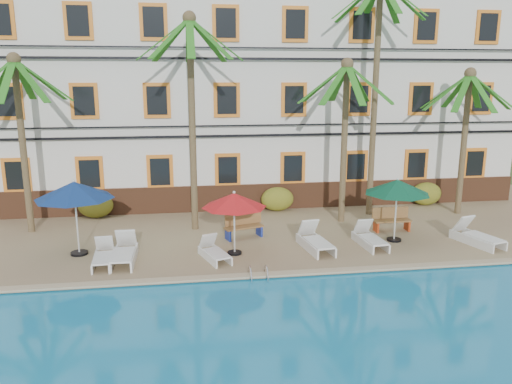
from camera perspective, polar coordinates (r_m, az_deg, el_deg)
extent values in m
plane|color=#384C23|center=(16.70, 4.23, -8.92)|extent=(100.00, 100.00, 0.00)
cube|color=tan|center=(21.30, 1.32, -3.65)|extent=(30.00, 12.00, 0.25)
cube|color=tan|center=(15.78, 4.97, -9.17)|extent=(30.00, 0.35, 0.06)
cube|color=silver|center=(25.37, -0.55, 10.79)|extent=(25.00, 6.00, 10.00)
cube|color=brown|center=(22.96, 0.52, -0.55)|extent=(25.00, 0.12, 1.20)
cube|color=orange|center=(23.51, -25.67, 1.72)|extent=(1.15, 0.10, 1.50)
cube|color=black|center=(23.47, -25.71, 1.70)|extent=(0.85, 0.04, 1.20)
cube|color=orange|center=(22.80, -18.46, 2.02)|extent=(1.15, 0.10, 1.50)
cube|color=black|center=(22.75, -18.48, 2.00)|extent=(0.85, 0.04, 1.20)
cube|color=orange|center=(22.46, -10.91, 2.30)|extent=(1.15, 0.10, 1.50)
cube|color=black|center=(22.41, -10.91, 2.28)|extent=(0.85, 0.04, 1.20)
cube|color=orange|center=(22.52, -3.26, 2.54)|extent=(1.15, 0.10, 1.50)
cube|color=black|center=(22.47, -3.25, 2.52)|extent=(0.85, 0.04, 1.20)
cube|color=orange|center=(22.97, 4.22, 2.74)|extent=(1.15, 0.10, 1.50)
cube|color=black|center=(22.93, 4.25, 2.72)|extent=(0.85, 0.04, 1.20)
cube|color=orange|center=(23.80, 11.30, 2.88)|extent=(1.15, 0.10, 1.50)
cube|color=black|center=(23.76, 11.34, 2.86)|extent=(0.85, 0.04, 1.20)
cube|color=orange|center=(24.97, 17.81, 2.97)|extent=(1.15, 0.10, 1.50)
cube|color=black|center=(24.92, 17.86, 2.95)|extent=(0.85, 0.04, 1.20)
cube|color=orange|center=(26.42, 23.67, 3.02)|extent=(1.15, 0.10, 1.50)
cube|color=black|center=(26.38, 23.73, 3.00)|extent=(0.85, 0.04, 1.20)
cube|color=orange|center=(23.18, -26.43, 9.25)|extent=(1.15, 0.10, 1.50)
cube|color=black|center=(23.13, -26.46, 9.24)|extent=(0.85, 0.04, 1.20)
cube|color=orange|center=(22.45, -19.03, 9.81)|extent=(1.15, 0.10, 1.50)
cube|color=black|center=(22.40, -19.06, 9.80)|extent=(0.85, 0.04, 1.20)
cube|color=orange|center=(22.11, -11.25, 10.22)|extent=(1.15, 0.10, 1.50)
cube|color=black|center=(22.06, -11.26, 10.21)|extent=(0.85, 0.04, 1.20)
cube|color=orange|center=(22.17, -3.36, 10.45)|extent=(1.15, 0.10, 1.50)
cube|color=black|center=(22.12, -3.35, 10.44)|extent=(0.85, 0.04, 1.20)
cube|color=orange|center=(22.63, 4.36, 10.49)|extent=(1.15, 0.10, 1.50)
cube|color=black|center=(22.58, 4.38, 10.48)|extent=(0.85, 0.04, 1.20)
cube|color=orange|center=(23.47, 11.64, 10.35)|extent=(1.15, 0.10, 1.50)
cube|color=black|center=(23.43, 11.68, 10.34)|extent=(0.85, 0.04, 1.20)
cube|color=orange|center=(24.65, 18.31, 10.08)|extent=(1.15, 0.10, 1.50)
cube|color=black|center=(24.61, 18.37, 10.07)|extent=(0.85, 0.04, 1.20)
cube|color=orange|center=(26.12, 24.30, 9.73)|extent=(1.15, 0.10, 1.50)
cube|color=black|center=(26.08, 24.36, 9.72)|extent=(0.85, 0.04, 1.20)
cube|color=orange|center=(23.27, -27.25, 17.11)|extent=(1.15, 0.10, 1.50)
cube|color=orange|center=(22.54, -19.66, 17.94)|extent=(1.15, 0.10, 1.50)
cube|color=black|center=(22.49, -19.68, 17.95)|extent=(0.85, 0.04, 1.20)
cube|color=orange|center=(22.20, -11.64, 18.49)|extent=(1.15, 0.10, 1.50)
cube|color=black|center=(22.15, -11.64, 18.50)|extent=(0.85, 0.04, 1.20)
cube|color=orange|center=(22.26, -3.48, 18.71)|extent=(1.15, 0.10, 1.50)
cube|color=black|center=(22.21, -3.46, 18.72)|extent=(0.85, 0.04, 1.20)
cube|color=orange|center=(22.72, 4.50, 18.57)|extent=(1.15, 0.10, 1.50)
cube|color=black|center=(22.67, 4.53, 18.58)|extent=(0.85, 0.04, 1.20)
cube|color=orange|center=(23.56, 12.01, 18.14)|extent=(1.15, 0.10, 1.50)
cube|color=black|center=(23.51, 12.05, 18.15)|extent=(0.85, 0.04, 1.20)
cube|color=orange|center=(24.73, 18.86, 17.49)|extent=(1.15, 0.10, 1.50)
cube|color=black|center=(24.69, 18.92, 17.50)|extent=(0.85, 0.04, 1.20)
cube|color=orange|center=(26.20, 24.97, 16.71)|extent=(1.15, 0.10, 1.50)
cube|color=black|center=(26.16, 25.03, 16.71)|extent=(0.85, 0.04, 1.20)
cube|color=black|center=(22.33, 0.59, 6.50)|extent=(25.00, 0.08, 0.10)
cube|color=black|center=(22.28, 0.59, 7.65)|extent=(25.00, 0.08, 0.06)
cube|color=black|center=(22.20, 0.61, 14.99)|extent=(25.00, 0.08, 0.10)
cube|color=black|center=(22.22, 0.61, 16.15)|extent=(25.00, 0.08, 0.06)
cylinder|color=brown|center=(21.08, -25.07, 4.52)|extent=(0.26, 0.26, 6.63)
sphere|color=brown|center=(20.92, -25.96, 13.52)|extent=(0.50, 0.50, 0.50)
cube|color=#226D1A|center=(21.86, -24.99, 11.52)|extent=(0.28, 2.00, 1.55)
cube|color=#226D1A|center=(21.79, -27.00, 11.32)|extent=(1.61, 1.61, 1.55)
cube|color=#226D1A|center=(19.97, -26.58, 11.34)|extent=(0.28, 2.00, 1.55)
cube|color=#226D1A|center=(20.04, -24.39, 11.55)|extent=(1.61, 1.61, 1.55)
cube|color=#226D1A|center=(20.65, -23.07, 11.68)|extent=(2.00, 0.28, 1.55)
cube|color=#226D1A|center=(21.40, -23.37, 11.66)|extent=(1.61, 1.61, 1.55)
cylinder|color=brown|center=(19.53, -7.28, 7.25)|extent=(0.26, 0.26, 8.11)
sphere|color=brown|center=(19.56, -7.64, 19.15)|extent=(0.50, 0.50, 0.50)
cube|color=#226D1A|center=(20.48, -7.62, 16.72)|extent=(0.28, 2.00, 1.55)
cube|color=#226D1A|center=(20.19, -9.68, 16.71)|extent=(1.61, 1.61, 1.55)
cube|color=#226D1A|center=(19.50, -10.61, 16.82)|extent=(2.00, 0.28, 1.55)
cube|color=#226D1A|center=(18.79, -9.76, 17.00)|extent=(1.61, 1.61, 1.55)
cube|color=#226D1A|center=(18.50, -7.52, 17.14)|extent=(0.28, 2.00, 1.55)
cube|color=#226D1A|center=(18.82, -5.30, 17.12)|extent=(1.61, 1.61, 1.55)
cube|color=#226D1A|center=(19.53, -4.54, 16.98)|extent=(2.00, 0.28, 1.55)
cube|color=#226D1A|center=(20.21, -5.54, 16.83)|extent=(1.61, 1.61, 1.55)
cylinder|color=brown|center=(20.88, 10.03, 5.28)|extent=(0.26, 0.26, 6.48)
sphere|color=brown|center=(20.71, 10.39, 14.20)|extent=(0.50, 0.50, 0.50)
cube|color=#226D1A|center=(21.65, 9.46, 12.15)|extent=(0.28, 2.00, 1.55)
cube|color=#226D1A|center=(21.17, 7.86, 12.19)|extent=(1.61, 1.61, 1.55)
cube|color=#226D1A|center=(20.41, 7.61, 12.17)|extent=(2.00, 0.28, 1.55)
cube|color=#226D1A|center=(19.82, 9.00, 12.11)|extent=(1.61, 1.61, 1.55)
cube|color=#226D1A|center=(19.77, 11.23, 12.02)|extent=(0.28, 2.00, 1.55)
cube|color=#226D1A|center=(20.28, 12.86, 11.96)|extent=(1.61, 1.61, 1.55)
cube|color=#226D1A|center=(21.04, 12.92, 11.98)|extent=(2.00, 0.28, 1.55)
cube|color=#226D1A|center=(21.59, 11.51, 12.07)|extent=(1.61, 1.61, 1.55)
cylinder|color=brown|center=(22.13, 13.39, 9.88)|extent=(0.26, 0.26, 9.82)
cube|color=#226D1A|center=(23.23, 13.01, 20.29)|extent=(0.28, 2.00, 1.55)
cube|color=#226D1A|center=(22.73, 11.53, 20.53)|extent=(1.61, 1.61, 1.55)
cube|color=#226D1A|center=(22.70, 16.45, 20.28)|extent=(2.00, 0.28, 1.55)
cube|color=#226D1A|center=(23.22, 15.00, 20.19)|extent=(1.61, 1.61, 1.55)
cylinder|color=brown|center=(23.66, 22.64, 4.93)|extent=(0.26, 0.26, 6.13)
sphere|color=brown|center=(23.48, 23.30, 12.35)|extent=(0.50, 0.50, 0.50)
cube|color=#226D1A|center=(24.34, 21.92, 10.65)|extent=(0.28, 2.00, 1.55)
cube|color=#226D1A|center=(23.75, 20.78, 10.71)|extent=(1.61, 1.61, 1.55)
cube|color=#226D1A|center=(22.99, 20.99, 10.65)|extent=(2.00, 0.28, 1.55)
cube|color=#226D1A|center=(22.53, 22.51, 10.49)|extent=(1.61, 1.61, 1.55)
cube|color=#226D1A|center=(22.65, 24.44, 10.33)|extent=(0.28, 2.00, 1.55)
cube|color=#226D1A|center=(23.27, 25.53, 10.27)|extent=(1.61, 1.61, 1.55)
cube|color=#226D1A|center=(24.02, 25.18, 10.34)|extent=(2.00, 0.28, 1.55)
cube|color=#226D1A|center=(24.45, 23.70, 10.51)|extent=(1.61, 1.61, 1.55)
ellipsoid|color=#274F16|center=(22.70, -17.86, -1.47)|extent=(1.50, 0.90, 1.10)
ellipsoid|color=#274F16|center=(22.76, 2.45, -0.81)|extent=(1.50, 0.90, 1.10)
ellipsoid|color=#274F16|center=(25.11, 18.86, -0.19)|extent=(1.50, 0.90, 1.10)
cylinder|color=black|center=(18.40, -19.53, -6.59)|extent=(0.59, 0.59, 0.08)
cylinder|color=silver|center=(18.04, -19.82, -2.91)|extent=(0.06, 0.06, 2.54)
cone|color=navy|center=(17.80, -20.07, 0.20)|extent=(2.64, 2.64, 0.58)
sphere|color=silver|center=(17.74, -20.15, 1.20)|extent=(0.10, 0.10, 0.10)
cylinder|color=black|center=(17.42, -2.46, -6.94)|extent=(0.50, 0.50, 0.07)
cylinder|color=silver|center=(17.10, -2.49, -3.69)|extent=(0.06, 0.06, 2.14)
cone|color=red|center=(16.88, -2.52, -0.93)|extent=(2.23, 2.23, 0.49)
sphere|color=silver|center=(16.81, -2.53, -0.05)|extent=(0.10, 0.10, 0.10)
cylinder|color=black|center=(19.45, 15.48, -5.26)|extent=(0.54, 0.54, 0.08)
cylinder|color=silver|center=(19.14, 15.68, -2.09)|extent=(0.06, 0.06, 2.31)
cone|color=#0A4A30|center=(18.93, 15.85, 0.59)|extent=(2.41, 2.41, 0.53)
sphere|color=silver|center=(18.87, 15.90, 1.44)|extent=(0.10, 0.10, 0.10)
cube|color=silver|center=(16.89, -17.12, -7.22)|extent=(0.64, 1.26, 0.06)
cube|color=silver|center=(17.63, -16.93, -5.61)|extent=(0.59, 0.49, 0.61)
cube|color=silver|center=(17.20, -17.97, -7.48)|extent=(0.16, 1.75, 0.28)
cube|color=silver|center=(17.14, -16.06, -7.42)|extent=(0.16, 1.75, 0.28)
cube|color=silver|center=(16.85, -14.97, -6.95)|extent=(0.68, 1.44, 0.07)
cube|color=silver|center=(17.70, -14.62, -5.10)|extent=(0.67, 0.54, 0.71)
cube|color=silver|center=(17.22, -15.91, -7.24)|extent=(0.10, 2.03, 0.33)
cube|color=silver|center=(17.13, -13.72, -7.21)|extent=(0.10, 2.03, 0.33)
cube|color=silver|center=(16.66, -4.46, -7.00)|extent=(0.88, 1.28, 0.05)
cube|color=silver|center=(17.30, -5.51, -5.53)|extent=(0.65, 0.58, 0.58)
cube|color=silver|center=(16.81, -5.60, -7.39)|extent=(0.58, 1.59, 0.27)
cube|color=silver|center=(17.00, -3.90, -7.12)|extent=(0.58, 1.59, 0.27)
cube|color=silver|center=(17.60, 7.17, -5.74)|extent=(0.85, 1.50, 0.07)
cube|color=silver|center=(18.39, 5.97, -4.06)|extent=(0.72, 0.61, 0.71)
cube|color=silver|center=(17.77, 5.82, -6.15)|extent=(0.34, 2.02, 0.33)
cube|color=silver|center=(18.02, 7.77, -5.93)|extent=(0.34, 2.02, 0.33)
cube|color=silver|center=(18.34, 13.26, -5.32)|extent=(0.70, 1.35, 0.06)
cube|color=silver|center=(19.05, 12.12, -3.84)|extent=(0.64, 0.53, 0.65)
cube|color=silver|center=(18.48, 12.04, -5.67)|extent=(0.20, 1.86, 0.30)
cube|color=silver|center=(18.73, 13.73, -5.50)|extent=(0.20, 1.86, 0.30)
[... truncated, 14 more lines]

